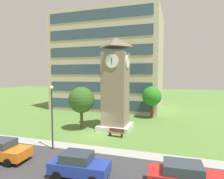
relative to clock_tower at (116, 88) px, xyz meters
The scene contains 12 objects.
ground_plane 6.23m from the clock_tower, 118.14° to the right, with size 160.00×160.00×0.00m, color #567F38.
street_asphalt 12.89m from the clock_tower, 97.72° to the right, with size 120.00×7.20×0.01m, color #38383A.
kerb_strip 9.11m from the clock_tower, 102.28° to the right, with size 120.00×1.60×0.01m, color #9E9E99.
office_building 17.72m from the clock_tower, 110.61° to the left, with size 21.14×14.12×19.20m.
clock_tower is the anchor object (origin of this frame).
park_bench 5.75m from the clock_tower, 71.80° to the right, with size 1.84×0.68×0.88m.
street_lamp 9.30m from the clock_tower, 113.32° to the right, with size 0.36×0.36×5.97m.
tree_streetside 8.81m from the clock_tower, 64.31° to the left, with size 3.09×3.09×5.14m.
tree_by_building 4.56m from the clock_tower, 157.17° to the right, with size 3.29×3.29×5.46m.
parked_car_orange 13.99m from the clock_tower, 117.80° to the right, with size 4.63×2.23×1.69m.
parked_car_blue 13.05m from the clock_tower, 84.89° to the right, with size 4.11×2.08×1.69m.
parked_car_red 14.81m from the clock_tower, 56.02° to the right, with size 4.61×2.16×1.69m.
Camera 1 is at (8.73, -20.85, 6.93)m, focal length 31.41 mm.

